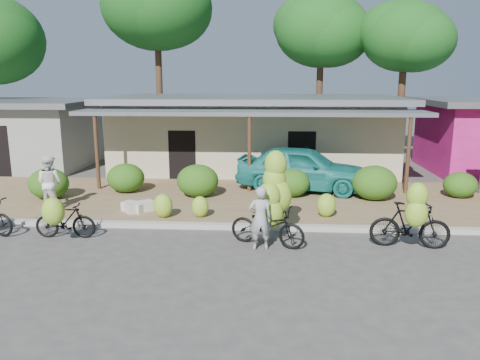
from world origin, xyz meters
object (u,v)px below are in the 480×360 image
at_px(tree_center_right, 318,29).
at_px(vendor, 260,218).
at_px(bystander, 50,183).
at_px(tree_near_right, 401,35).
at_px(bike_right, 411,222).
at_px(sack_near, 140,207).
at_px(teal_van, 302,168).
at_px(bike_center, 271,209).
at_px(tree_far_center, 154,4).
at_px(sack_far, 134,207).
at_px(bike_left, 63,219).

relative_size(tree_center_right, vendor, 5.48).
bearing_deg(bystander, tree_near_right, -125.63).
relative_size(tree_near_right, bike_right, 4.01).
xyz_separation_m(bike_right, sack_near, (-7.44, 2.50, -0.44)).
bearing_deg(tree_center_right, bystander, -125.19).
height_order(tree_near_right, teal_van, tree_near_right).
bearing_deg(bike_center, vendor, 173.93).
bearing_deg(tree_near_right, bike_right, -102.62).
height_order(tree_far_center, sack_far, tree_far_center).
xyz_separation_m(sack_near, sack_far, (-0.20, 0.01, -0.01)).
height_order(bike_left, sack_far, bike_left).
relative_size(tree_near_right, bike_left, 4.94).
bearing_deg(sack_far, bike_center, -27.77).
relative_size(tree_near_right, bike_center, 3.39).
bearing_deg(tree_near_right, bike_center, -115.66).
relative_size(tree_center_right, bike_center, 3.72).
bearing_deg(vendor, tree_center_right, -107.98).
height_order(sack_far, teal_van, teal_van).
bearing_deg(bike_right, bystander, 82.91).
height_order(sack_near, bystander, bystander).
bearing_deg(teal_van, tree_near_right, -20.11).
bearing_deg(tree_near_right, sack_far, -133.31).
height_order(bike_right, sack_far, bike_right).
distance_m(bike_right, sack_near, 7.86).
height_order(tree_near_right, bike_right, tree_near_right).
distance_m(bike_left, vendor, 5.16).
bearing_deg(sack_far, tree_near_right, 46.69).
bearing_deg(bike_center, bike_left, 111.88).
relative_size(tree_far_center, bike_right, 5.23).
height_order(tree_far_center, tree_near_right, tree_far_center).
distance_m(bike_center, vendor, 0.59).
bearing_deg(bystander, teal_van, -144.60).
distance_m(vendor, teal_van, 6.11).
relative_size(bike_right, teal_van, 0.42).
distance_m(tree_near_right, teal_van, 11.18).
distance_m(tree_center_right, bike_center, 16.91).
relative_size(tree_far_center, tree_center_right, 1.19).
bearing_deg(bike_right, tree_center_right, 10.18).
relative_size(bike_left, bike_center, 0.69).
relative_size(bike_center, sack_far, 3.14).
relative_size(tree_far_center, bike_center, 4.41).
bearing_deg(bystander, bike_right, -179.93).
distance_m(bike_center, sack_near, 4.62).
bearing_deg(tree_near_right, vendor, -115.69).
relative_size(vendor, teal_van, 0.33).
xyz_separation_m(tree_near_right, bystander, (-13.40, -11.33, -5.32)).
relative_size(tree_far_center, sack_far, 13.86).
xyz_separation_m(tree_far_center, tree_near_right, (13.00, -1.50, -1.82)).
relative_size(sack_far, teal_van, 0.16).
bearing_deg(teal_van, bike_center, -179.06).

